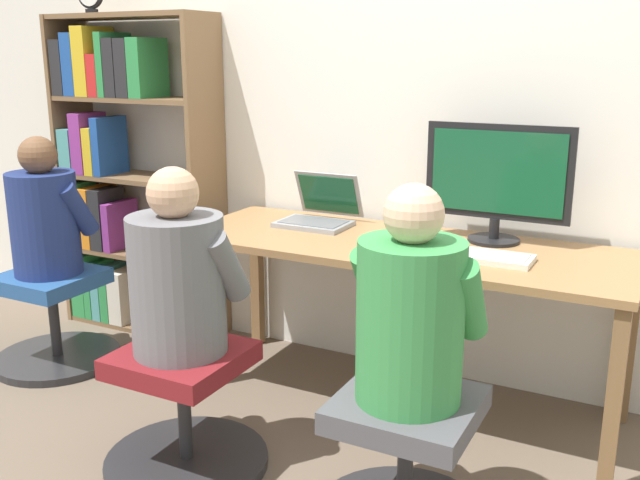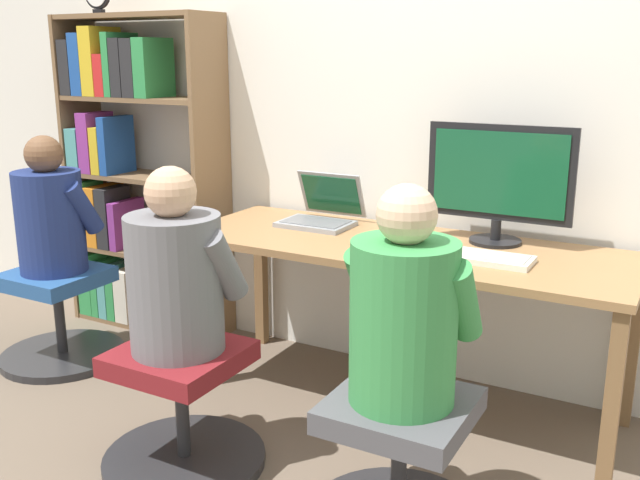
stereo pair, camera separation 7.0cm
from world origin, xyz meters
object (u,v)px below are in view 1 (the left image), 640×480
(desktop_monitor, at_px, (497,181))
(person_at_laptop, at_px, (178,275))
(person_near_shelf, at_px, (45,216))
(office_chair_left, at_px, (405,469))
(bookshelf, at_px, (116,174))
(laptop, at_px, (319,214))
(person_at_monitor, at_px, (411,310))
(keyboard, at_px, (476,255))
(office_chair_right, at_px, (184,412))
(office_chair_side, at_px, (54,320))

(desktop_monitor, distance_m, person_at_laptop, 1.28)
(person_near_shelf, bearing_deg, desktop_monitor, 15.56)
(office_chair_left, distance_m, bookshelf, 2.28)
(laptop, bearing_deg, person_at_monitor, -49.34)
(keyboard, xyz_separation_m, person_near_shelf, (-1.92, -0.26, 0.00))
(office_chair_left, xyz_separation_m, office_chair_right, (-0.81, -0.03, 0.00))
(office_chair_left, bearing_deg, person_at_monitor, 90.00)
(office_chair_left, relative_size, bookshelf, 0.36)
(bookshelf, relative_size, person_near_shelf, 2.56)
(office_chair_right, relative_size, office_chair_side, 1.00)
(keyboard, distance_m, office_chair_right, 1.19)
(person_at_monitor, height_order, person_near_shelf, person_at_monitor)
(desktop_monitor, height_order, person_at_laptop, desktop_monitor)
(bookshelf, height_order, person_near_shelf, bookshelf)
(keyboard, height_order, office_chair_side, keyboard)
(bookshelf, bearing_deg, office_chair_right, -39.94)
(person_at_laptop, bearing_deg, person_at_monitor, 1.90)
(office_chair_left, height_order, person_near_shelf, person_near_shelf)
(office_chair_right, distance_m, person_near_shelf, 1.29)
(desktop_monitor, distance_m, person_at_monitor, 0.96)
(keyboard, xyz_separation_m, office_chair_side, (-1.92, -0.27, -0.50))
(office_chair_side, bearing_deg, person_near_shelf, 90.00)
(laptop, bearing_deg, desktop_monitor, 3.87)
(office_chair_right, bearing_deg, office_chair_side, 158.65)
(office_chair_left, bearing_deg, person_at_laptop, -178.45)
(person_at_monitor, distance_m, office_chair_side, 2.02)
(desktop_monitor, height_order, bookshelf, bookshelf)
(office_chair_left, height_order, office_chair_side, same)
(laptop, height_order, person_at_monitor, person_at_monitor)
(person_at_monitor, height_order, person_at_laptop, person_at_monitor)
(keyboard, xyz_separation_m, bookshelf, (-1.99, 0.28, 0.11))
(person_at_monitor, bearing_deg, person_at_laptop, -178.10)
(desktop_monitor, distance_m, laptop, 0.79)
(laptop, height_order, bookshelf, bookshelf)
(keyboard, relative_size, office_chair_left, 0.70)
(person_at_laptop, bearing_deg, desktop_monitor, 49.88)
(office_chair_side, bearing_deg, laptop, 22.85)
(keyboard, distance_m, person_at_monitor, 0.67)
(laptop, xyz_separation_m, keyboard, (0.76, -0.22, -0.03))
(office_chair_right, xyz_separation_m, office_chair_side, (-1.10, 0.43, 0.00))
(desktop_monitor, height_order, laptop, desktop_monitor)
(keyboard, distance_m, person_near_shelf, 1.94)
(person_at_laptop, bearing_deg, keyboard, 40.39)
(person_near_shelf, bearing_deg, laptop, 22.64)
(office_chair_left, bearing_deg, desktop_monitor, 90.05)
(office_chair_right, bearing_deg, person_near_shelf, 158.43)
(keyboard, relative_size, office_chair_right, 0.70)
(desktop_monitor, xyz_separation_m, office_chair_left, (0.00, -0.94, -0.74))
(laptop, xyz_separation_m, person_at_laptop, (-0.05, -0.91, -0.04))
(office_chair_right, bearing_deg, laptop, 86.72)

